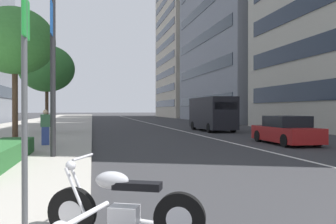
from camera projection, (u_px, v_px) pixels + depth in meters
sidewalk_right_plaza at (33, 129)px, 30.33m from camera, size 160.00×10.10×0.15m
lane_centre_stripe at (159, 125)px, 37.84m from camera, size 110.00×0.16×0.01m
motorcycle_by_sign_pole at (123, 208)px, 4.59m from camera, size 1.00×2.04×1.12m
car_far_down_avenue at (286, 131)px, 17.43m from camera, size 4.28×1.95×1.43m
delivery_van_ahead at (212, 113)px, 28.16m from camera, size 6.01×2.20×2.73m
parking_sign_by_curb at (25, 104)px, 3.50m from camera, size 0.32×0.06×2.78m
street_lamp_with_banners at (61, 11)px, 11.71m from camera, size 1.26×2.03×8.32m
street_tree_near_plaza_corner at (15, 41)px, 13.75m from camera, size 3.13×3.13×5.67m
street_tree_far_plaza at (47, 69)px, 23.05m from camera, size 3.67×3.67×5.90m
pedestrian_on_plaza at (45, 127)px, 15.54m from camera, size 0.27×0.41×1.60m
office_tower_mid_left at (203, 34)px, 81.51m from camera, size 22.51×18.89×39.09m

